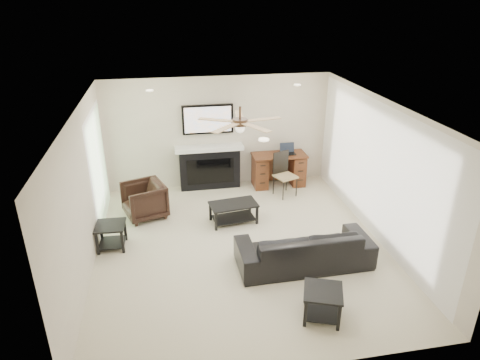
{
  "coord_description": "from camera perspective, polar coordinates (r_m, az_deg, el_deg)",
  "views": [
    {
      "loc": [
        -1.18,
        -6.33,
        4.16
      ],
      "look_at": [
        0.07,
        0.47,
        1.08
      ],
      "focal_mm": 32.0,
      "sensor_mm": 36.0,
      "label": 1
    }
  ],
  "objects": [
    {
      "name": "end_table_near",
      "position": [
        6.2,
        10.89,
        -15.9
      ],
      "size": [
        0.67,
        0.67,
        0.45
      ],
      "primitive_type": "cube",
      "rotation": [
        0.0,
        0.0,
        -0.35
      ],
      "color": "black",
      "rests_on": "ground"
    },
    {
      "name": "laptop",
      "position": [
        9.72,
        6.45,
        4.09
      ],
      "size": [
        0.33,
        0.24,
        0.23
      ],
      "primitive_type": "cube",
      "color": "black",
      "rests_on": "desk"
    },
    {
      "name": "desk_chair",
      "position": [
        9.34,
        6.08,
        0.68
      ],
      "size": [
        0.55,
        0.56,
        0.97
      ],
      "primitive_type": "cube",
      "rotation": [
        0.0,
        0.0,
        0.37
      ],
      "color": "black",
      "rests_on": "ground"
    },
    {
      "name": "desk",
      "position": [
        9.86,
        5.17,
        1.36
      ],
      "size": [
        1.22,
        0.56,
        0.76
      ],
      "primitive_type": "cube",
      "color": "#402510",
      "rests_on": "ground"
    },
    {
      "name": "coffee_table",
      "position": [
        8.33,
        -0.88,
        -4.39
      ],
      "size": [
        0.96,
        0.61,
        0.4
      ],
      "primitive_type": "cube",
      "rotation": [
        0.0,
        0.0,
        0.13
      ],
      "color": "black",
      "rests_on": "ground"
    },
    {
      "name": "room_shell",
      "position": [
        7.01,
        1.55,
        3.31
      ],
      "size": [
        5.5,
        5.54,
        2.52
      ],
      "color": "beige",
      "rests_on": "ground"
    },
    {
      "name": "fireplace_unit",
      "position": [
        9.52,
        -4.13,
        4.26
      ],
      "size": [
        1.52,
        0.34,
        1.91
      ],
      "primitive_type": "cube",
      "color": "black",
      "rests_on": "ground"
    },
    {
      "name": "end_table_left",
      "position": [
        7.86,
        -16.76,
        -7.16
      ],
      "size": [
        0.52,
        0.52,
        0.45
      ],
      "primitive_type": "cube",
      "rotation": [
        0.0,
        0.0,
        -0.05
      ],
      "color": "black",
      "rests_on": "ground"
    },
    {
      "name": "armchair",
      "position": [
        8.67,
        -12.66,
        -2.65
      ],
      "size": [
        0.98,
        0.97,
        0.71
      ],
      "primitive_type": "imported",
      "rotation": [
        0.0,
        0.0,
        -1.24
      ],
      "color": "black",
      "rests_on": "ground"
    },
    {
      "name": "sofa",
      "position": [
        7.13,
        8.56,
        -8.89
      ],
      "size": [
        2.2,
        0.89,
        0.64
      ],
      "primitive_type": "imported",
      "rotation": [
        0.0,
        0.0,
        3.16
      ],
      "color": "black",
      "rests_on": "ground"
    }
  ]
}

